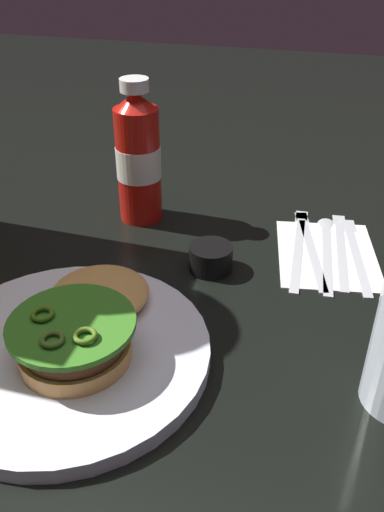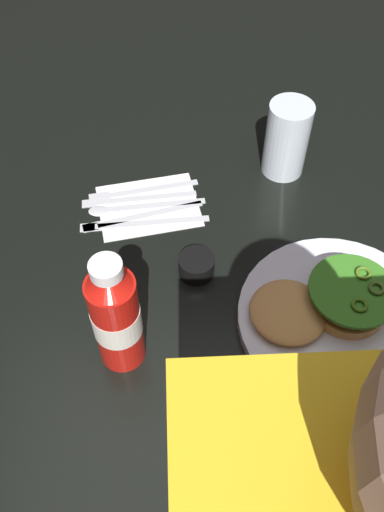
# 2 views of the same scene
# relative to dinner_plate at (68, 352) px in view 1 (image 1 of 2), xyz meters

# --- Properties ---
(ground_plane) EXTENTS (3.00, 3.00, 0.00)m
(ground_plane) POSITION_rel_dinner_plate_xyz_m (0.03, -0.15, -0.01)
(ground_plane) COLOR black
(dinner_plate) EXTENTS (0.30, 0.30, 0.02)m
(dinner_plate) POSITION_rel_dinner_plate_xyz_m (0.00, 0.00, 0.00)
(dinner_plate) COLOR white
(dinner_plate) RESTS_ON ground_plane
(burger_sandwich) EXTENTS (0.21, 0.13, 0.05)m
(burger_sandwich) POSITION_rel_dinner_plate_xyz_m (0.02, -0.01, 0.03)
(burger_sandwich) COLOR tan
(burger_sandwich) RESTS_ON dinner_plate
(ketchup_bottle) EXTENTS (0.06, 0.06, 0.21)m
(ketchup_bottle) POSITION_rel_dinner_plate_xyz_m (0.31, 0.03, 0.09)
(ketchup_bottle) COLOR red
(ketchup_bottle) RESTS_ON ground_plane
(condiment_cup) EXTENTS (0.06, 0.06, 0.03)m
(condiment_cup) POSITION_rel_dinner_plate_xyz_m (0.20, -0.10, 0.01)
(condiment_cup) COLOR black
(condiment_cup) RESTS_ON ground_plane
(napkin) EXTENTS (0.19, 0.16, 0.00)m
(napkin) POSITION_rel_dinner_plate_xyz_m (0.28, -0.25, -0.01)
(napkin) COLOR white
(napkin) RESTS_ON ground_plane
(fork_utensil) EXTENTS (0.20, 0.05, 0.00)m
(fork_utensil) POSITION_rel_dinner_plate_xyz_m (0.30, -0.28, -0.00)
(fork_utensil) COLOR silver
(fork_utensil) RESTS_ON napkin
(butter_knife) EXTENTS (0.20, 0.03, 0.00)m
(butter_knife) POSITION_rel_dinner_plate_xyz_m (0.31, -0.26, -0.00)
(butter_knife) COLOR silver
(butter_knife) RESTS_ON napkin
(spoon_utensil) EXTENTS (0.20, 0.03, 0.00)m
(spoon_utensil) POSITION_rel_dinner_plate_xyz_m (0.31, -0.24, -0.00)
(spoon_utensil) COLOR silver
(spoon_utensil) RESTS_ON napkin
(table_knife) EXTENTS (0.21, 0.06, 0.00)m
(table_knife) POSITION_rel_dinner_plate_xyz_m (0.30, -0.22, -0.00)
(table_knife) COLOR silver
(table_knife) RESTS_ON napkin
(steak_knife) EXTENTS (0.22, 0.03, 0.00)m
(steak_knife) POSITION_rel_dinner_plate_xyz_m (0.30, -0.21, -0.00)
(steak_knife) COLOR silver
(steak_knife) RESTS_ON napkin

